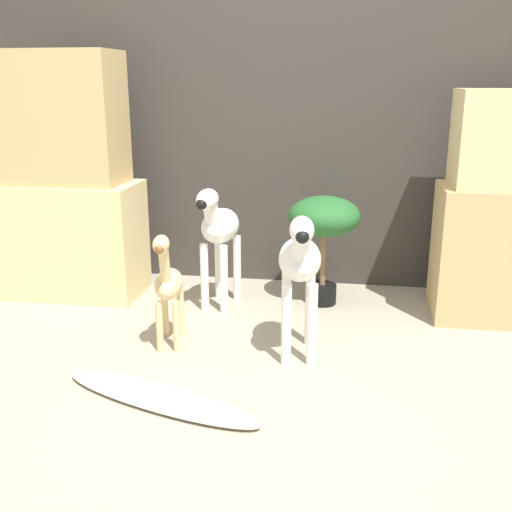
{
  "coord_description": "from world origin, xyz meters",
  "views": [
    {
      "loc": [
        0.39,
        -2.23,
        1.28
      ],
      "look_at": [
        -0.09,
        0.73,
        0.4
      ],
      "focal_mm": 42.0,
      "sensor_mm": 36.0,
      "label": 1
    }
  ],
  "objects": [
    {
      "name": "zebra_right",
      "position": [
        0.17,
        0.4,
        0.46
      ],
      "size": [
        0.23,
        0.47,
        0.72
      ],
      "color": "white",
      "rests_on": "ground_plane"
    },
    {
      "name": "rock_pillar_left",
      "position": [
        -1.29,
        1.09,
        0.66
      ],
      "size": [
        0.84,
        0.45,
        1.45
      ],
      "color": "#DBC184",
      "rests_on": "ground_plane"
    },
    {
      "name": "ground_plane",
      "position": [
        0.0,
        0.0,
        0.0
      ],
      "size": [
        14.0,
        14.0,
        0.0
      ],
      "primitive_type": "plane",
      "color": "#9E937F"
    },
    {
      "name": "zebra_left",
      "position": [
        -0.34,
        0.99,
        0.46
      ],
      "size": [
        0.24,
        0.47,
        0.72
      ],
      "color": "white",
      "rests_on": "ground_plane"
    },
    {
      "name": "wall_back",
      "position": [
        0.0,
        1.57,
        1.1
      ],
      "size": [
        6.4,
        0.08,
        2.2
      ],
      "color": "#38332D",
      "rests_on": "ground_plane"
    },
    {
      "name": "potted_palm_front",
      "position": [
        0.25,
        1.14,
        0.49
      ],
      "size": [
        0.41,
        0.41,
        0.65
      ],
      "color": "black",
      "rests_on": "ground_plane"
    },
    {
      "name": "giraffe_figurine",
      "position": [
        -0.47,
        0.43,
        0.33
      ],
      "size": [
        0.18,
        0.42,
        0.61
      ],
      "color": "#E0C184",
      "rests_on": "ground_plane"
    },
    {
      "name": "surfboard",
      "position": [
        -0.36,
        -0.11,
        0.02
      ],
      "size": [
        0.96,
        0.49,
        0.08
      ],
      "color": "silver",
      "rests_on": "ground_plane"
    }
  ]
}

